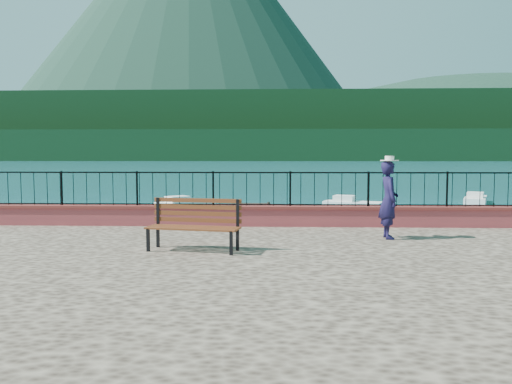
# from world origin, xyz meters

# --- Properties ---
(ground) EXTENTS (2000.00, 2000.00, 0.00)m
(ground) POSITION_xyz_m (0.00, 0.00, 0.00)
(ground) COLOR #19596B
(ground) RESTS_ON ground
(parapet) EXTENTS (28.00, 0.46, 0.58)m
(parapet) POSITION_xyz_m (0.00, 3.70, 1.49)
(parapet) COLOR #A53B3E
(parapet) RESTS_ON promenade
(railing) EXTENTS (27.00, 0.05, 0.95)m
(railing) POSITION_xyz_m (0.00, 3.70, 2.25)
(railing) COLOR black
(railing) RESTS_ON parapet
(dock) EXTENTS (2.00, 16.00, 0.30)m
(dock) POSITION_xyz_m (-2.00, 12.00, 0.15)
(dock) COLOR #2D231C
(dock) RESTS_ON ground
(far_forest) EXTENTS (900.00, 60.00, 18.00)m
(far_forest) POSITION_xyz_m (0.00, 300.00, 9.00)
(far_forest) COLOR black
(far_forest) RESTS_ON ground
(foothills) EXTENTS (900.00, 120.00, 44.00)m
(foothills) POSITION_xyz_m (0.00, 360.00, 22.00)
(foothills) COLOR black
(foothills) RESTS_ON ground
(volcano) EXTENTS (560.00, 560.00, 380.00)m
(volcano) POSITION_xyz_m (-120.00, 700.00, 190.00)
(volcano) COLOR #142D23
(volcano) RESTS_ON ground
(companion_hill) EXTENTS (448.00, 384.00, 180.00)m
(companion_hill) POSITION_xyz_m (220.00, 560.00, 0.00)
(companion_hill) COLOR #142D23
(companion_hill) RESTS_ON ground
(park_bench) EXTENTS (2.05, 0.99, 1.09)m
(park_bench) POSITION_xyz_m (-2.45, -0.07, 1.52)
(park_bench) COLOR black
(park_bench) RESTS_ON promenade
(person) EXTENTS (0.47, 0.70, 1.88)m
(person) POSITION_xyz_m (2.02, 1.68, 2.14)
(person) COLOR #151133
(person) RESTS_ON promenade
(hat) EXTENTS (0.44, 0.44, 0.12)m
(hat) POSITION_xyz_m (2.02, 1.68, 3.14)
(hat) COLOR white
(hat) RESTS_ON person
(boat_0) EXTENTS (3.96, 1.66, 0.80)m
(boat_0) POSITION_xyz_m (-3.80, 9.11, 0.40)
(boat_0) COLOR silver
(boat_0) RESTS_ON ground
(boat_1) EXTENTS (3.41, 2.96, 0.80)m
(boat_1) POSITION_xyz_m (2.29, 9.98, 0.40)
(boat_1) COLOR silver
(boat_1) RESTS_ON ground
(boat_2) EXTENTS (3.92, 3.07, 0.80)m
(boat_2) POSITION_xyz_m (5.84, 12.91, 0.40)
(boat_2) COLOR silver
(boat_2) RESTS_ON ground
(boat_3) EXTENTS (3.58, 3.31, 0.80)m
(boat_3) POSITION_xyz_m (-6.17, 19.54, 0.40)
(boat_3) COLOR silver
(boat_3) RESTS_ON ground
(boat_4) EXTENTS (3.68, 2.48, 0.80)m
(boat_4) POSITION_xyz_m (3.99, 19.92, 0.40)
(boat_4) COLOR white
(boat_4) RESTS_ON ground
(boat_5) EXTENTS (2.74, 4.00, 0.80)m
(boat_5) POSITION_xyz_m (12.85, 23.68, 0.40)
(boat_5) COLOR silver
(boat_5) RESTS_ON ground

